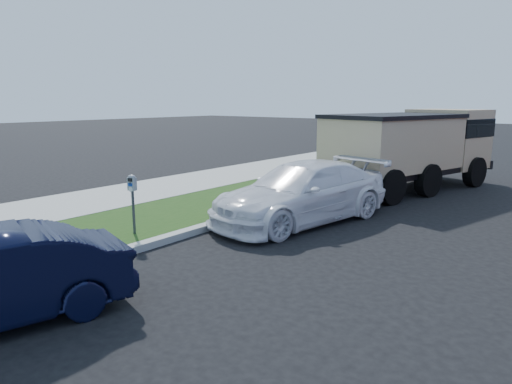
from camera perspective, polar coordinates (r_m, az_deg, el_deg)
The scene contains 5 objects.
ground at distance 8.67m, azimuth 3.13°, elevation -8.68°, with size 120.00×120.00×0.00m, color black.
streetside at distance 13.74m, azimuth -11.03°, elevation -1.02°, with size 6.12×50.00×0.15m.
parking_meter at distance 10.08m, azimuth -15.20°, elevation 0.08°, with size 0.20×0.16×1.30m.
white_wagon at distance 11.39m, azimuth 5.82°, elevation -0.01°, with size 2.05×5.04×1.46m, color white.
dump_truck at distance 16.47m, azimuth 19.07°, elevation 5.62°, with size 4.11×7.16×2.65m.
Camera 1 is at (4.71, -6.64, 2.97)m, focal length 32.00 mm.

